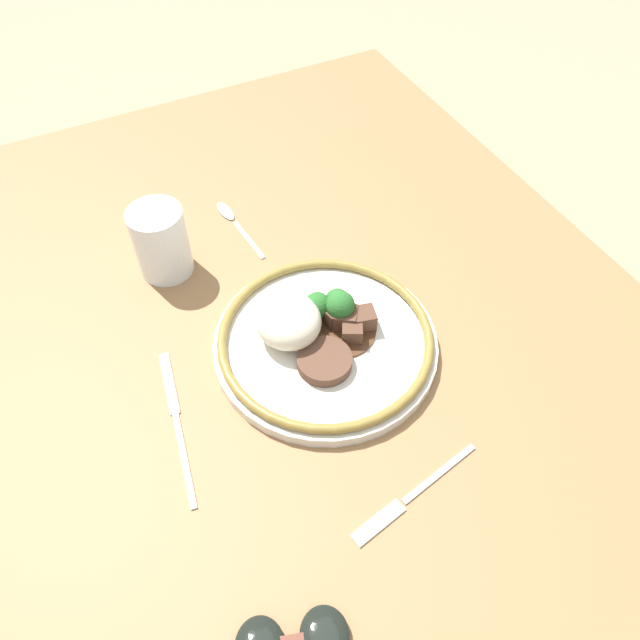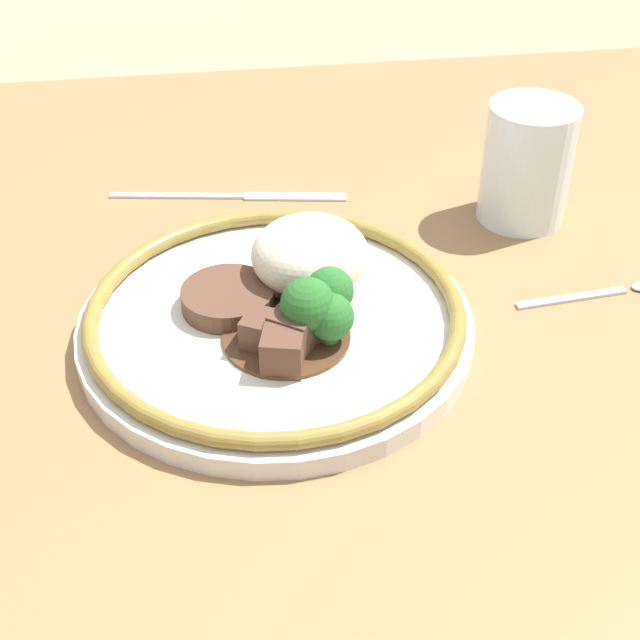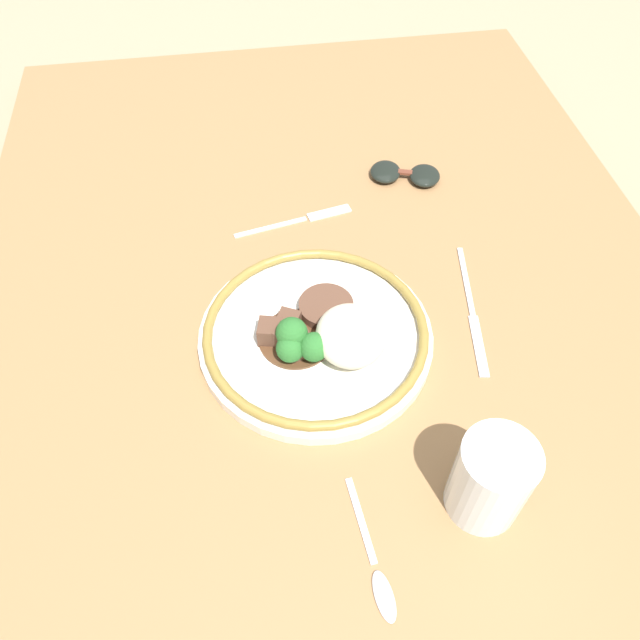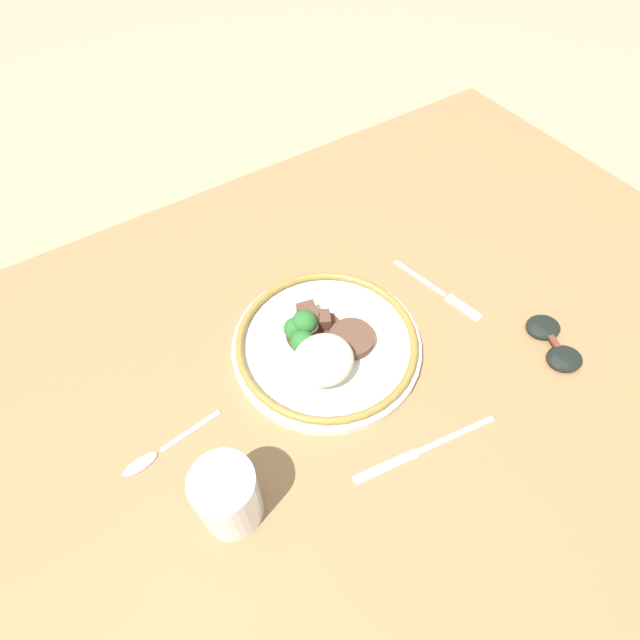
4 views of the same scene
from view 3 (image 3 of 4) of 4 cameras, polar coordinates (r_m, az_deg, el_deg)
The scene contains 8 objects.
ground_plane at distance 0.82m, azimuth 1.20°, elevation -0.91°, with size 8.00×8.00×0.00m, color #998466.
dining_table at distance 0.81m, azimuth 1.23°, elevation -0.14°, with size 1.36×0.94×0.04m.
plate at distance 0.75m, azimuth -0.11°, elevation -1.34°, with size 0.28×0.28×0.07m.
juice_glass at distance 0.64m, azimuth 15.25°, elevation -14.07°, with size 0.07×0.07×0.10m.
fork at distance 0.91m, azimuth -1.40°, elevation 9.23°, with size 0.05×0.17×0.00m.
knife at distance 0.81m, azimuth 13.74°, elevation 0.67°, with size 0.21×0.04×0.00m.
spoon at distance 0.64m, azimuth 5.32°, elevation -22.29°, with size 0.14×0.03×0.01m.
sunglasses at distance 0.99m, azimuth 7.78°, elevation 13.12°, with size 0.08×0.12×0.02m.
Camera 3 is at (0.50, -0.10, 0.65)m, focal length 35.00 mm.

